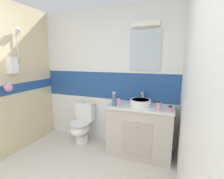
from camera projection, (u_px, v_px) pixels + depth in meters
The scene contains 9 objects.
wall_back_tiled at pixel (108, 77), 3.08m from camera, with size 3.20×0.20×2.50m.
wall_right_plain at pixel (194, 98), 1.47m from camera, with size 0.10×3.48×2.50m, color white.
vanity_cabinet at pixel (140, 130), 2.72m from camera, with size 1.05×0.53×0.85m.
sink_basin at pixel (141, 102), 2.65m from camera, with size 0.34×0.38×0.21m.
toilet at pixel (82, 124), 3.12m from camera, with size 0.37×0.50×0.77m.
toothbrush_cup at pixel (114, 102), 2.62m from camera, with size 0.08×0.08×0.23m.
soap_dispenser at pixel (119, 102), 2.60m from camera, with size 0.06×0.06×0.17m.
hair_gel_jar at pixel (170, 109), 2.36m from camera, with size 0.07×0.07×0.08m.
lotion_bottle_short at pixel (159, 106), 2.39m from camera, with size 0.06×0.06×0.14m.
Camera 1 is at (1.15, -0.40, 1.60)m, focal length 26.10 mm.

